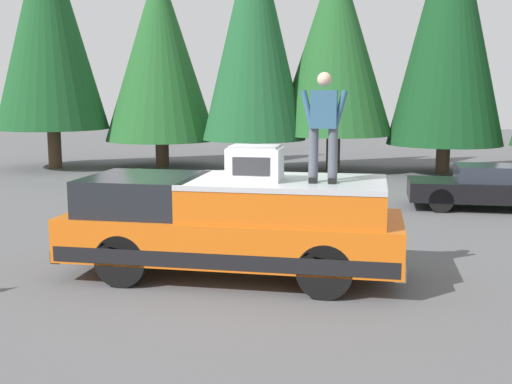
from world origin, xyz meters
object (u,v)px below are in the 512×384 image
Objects in this scene: parked_car_black at (490,187)px; pickup_truck at (233,225)px; person_on_truck_bed at (324,124)px; compressor_unit at (255,163)px.

pickup_truck is at bearing 143.41° from parked_car_black.
person_on_truck_bed is 8.49m from parked_car_black.
compressor_unit is 1.25m from person_on_truck_bed.
compressor_unit reaches higher than pickup_truck.
pickup_truck is 2.25m from person_on_truck_bed.
compressor_unit is 0.20× the size of parked_car_black.
pickup_truck is 3.28× the size of person_on_truck_bed.
compressor_unit is at bearing 88.55° from person_on_truck_bed.
person_on_truck_bed is at bearing -91.45° from compressor_unit.
person_on_truck_bed is at bearing 152.64° from parked_car_black.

